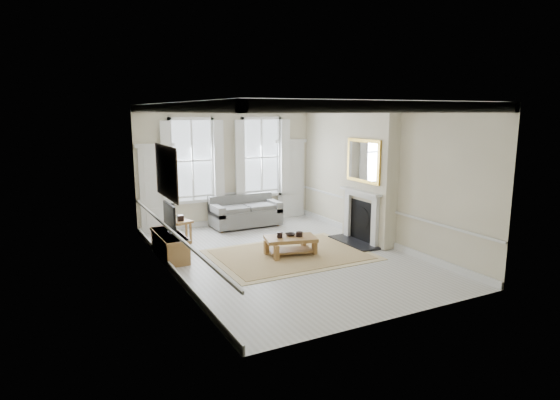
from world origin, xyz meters
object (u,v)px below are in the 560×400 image
coffee_table (291,240)px  side_table (181,225)px  tv_stand (170,245)px  sofa (245,213)px

coffee_table → side_table: bearing=146.7°
side_table → tv_stand: bearing=-117.4°
side_table → tv_stand: 1.20m
side_table → sofa: bearing=22.5°
sofa → tv_stand: (-2.65, -1.92, -0.09)m
sofa → tv_stand: sofa is taller
tv_stand → sofa: bearing=36.0°
side_table → tv_stand: (-0.55, -1.05, -0.18)m
side_table → coffee_table: (1.94, -2.16, -0.11)m
side_table → coffee_table: bearing=-48.1°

